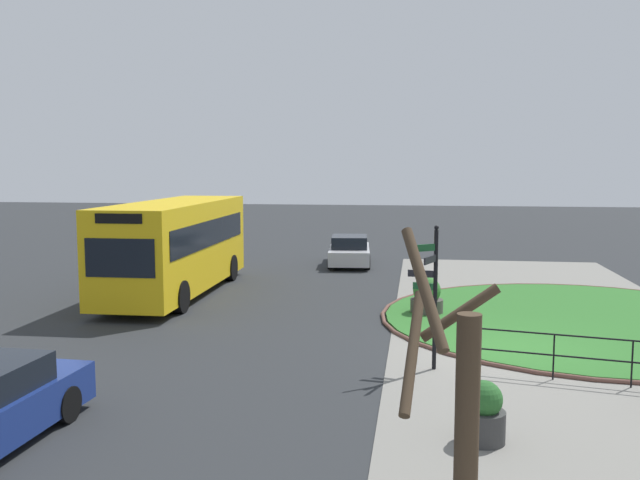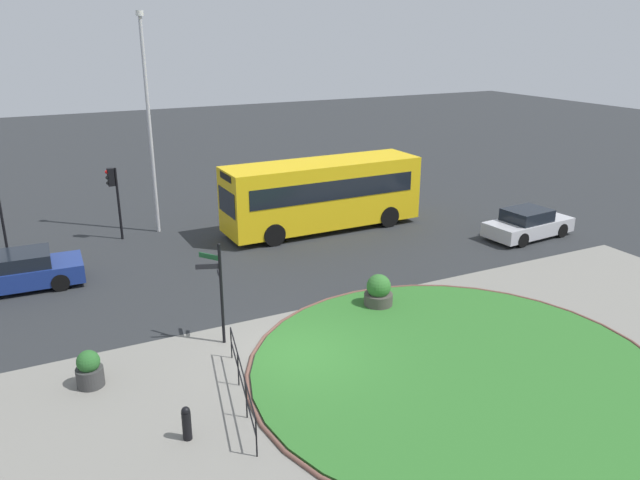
% 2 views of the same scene
% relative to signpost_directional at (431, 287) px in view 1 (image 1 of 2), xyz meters
% --- Properties ---
extents(ground, '(120.00, 120.00, 0.00)m').
position_rel_signpost_directional_xyz_m(ground, '(1.70, -1.82, -1.85)').
color(ground, '#282B2D').
extents(sidewalk_paving, '(32.00, 8.79, 0.02)m').
position_rel_signpost_directional_xyz_m(sidewalk_paving, '(1.70, -3.43, -1.84)').
color(sidewalk_paving, gray).
rests_on(sidewalk_paving, ground).
extents(grass_island, '(11.39, 11.39, 0.10)m').
position_rel_signpost_directional_xyz_m(grass_island, '(5.31, -4.48, -1.80)').
color(grass_island, '#2D6B28').
rests_on(grass_island, ground).
extents(grass_kerb_ring, '(11.70, 11.70, 0.11)m').
position_rel_signpost_directional_xyz_m(grass_kerb_ring, '(5.31, -4.48, -1.79)').
color(grass_kerb_ring, brown).
rests_on(grass_kerb_ring, ground).
extents(signpost_directional, '(0.82, 0.66, 3.19)m').
position_rel_signpost_directional_xyz_m(signpost_directional, '(0.00, 0.00, 0.00)').
color(signpost_directional, black).
rests_on(signpost_directional, ground).
extents(railing_grass_edge, '(0.96, 4.41, 1.00)m').
position_rel_signpost_directional_xyz_m(railing_grass_edge, '(-0.51, -3.26, -1.19)').
color(railing_grass_edge, black).
rests_on(railing_grass_edge, ground).
extents(bus_yellow, '(9.32, 2.68, 3.22)m').
position_rel_signpost_directional_xyz_m(bus_yellow, '(7.74, 8.59, -0.12)').
color(bus_yellow, yellow).
rests_on(bus_yellow, ground).
extents(car_trailing, '(4.29, 2.11, 1.33)m').
position_rel_signpost_directional_xyz_m(car_trailing, '(15.48, 3.33, -1.23)').
color(car_trailing, '#B7B7BC').
rests_on(car_trailing, ground).
extents(planter_near_signpost, '(0.71, 0.71, 1.03)m').
position_rel_signpost_directional_xyz_m(planter_near_signpost, '(-3.86, -0.78, -1.37)').
color(planter_near_signpost, '#383838').
rests_on(planter_near_signpost, ground).
extents(planter_kerbside, '(0.97, 0.97, 1.17)m').
position_rel_signpost_directional_xyz_m(planter_kerbside, '(5.53, 0.01, -1.32)').
color(planter_kerbside, '#47423D').
rests_on(planter_kerbside, ground).
extents(street_tree_bare, '(1.40, 1.09, 3.82)m').
position_rel_signpost_directional_xyz_m(street_tree_bare, '(-7.74, -0.13, -0.07)').
color(street_tree_bare, '#423323').
rests_on(street_tree_bare, ground).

